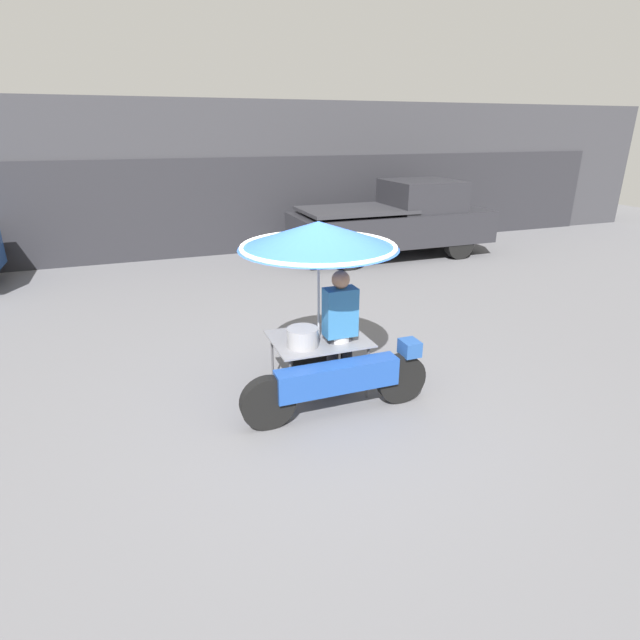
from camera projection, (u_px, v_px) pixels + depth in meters
name	position (u px, v px, depth m)	size (l,w,h in m)	color
ground_plane	(321.00, 404.00, 5.91)	(36.00, 36.00, 0.00)	slate
shopfront_building	(201.00, 177.00, 13.11)	(28.00, 2.06, 3.74)	#38383D
vendor_motorcycle_cart	(321.00, 267.00, 5.60)	(2.21, 1.82, 2.10)	black
vendor_person	(340.00, 327.00, 5.85)	(0.38, 0.22, 1.56)	#2D2D33
pickup_truck	(396.00, 221.00, 12.47)	(5.02, 1.82, 1.86)	black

